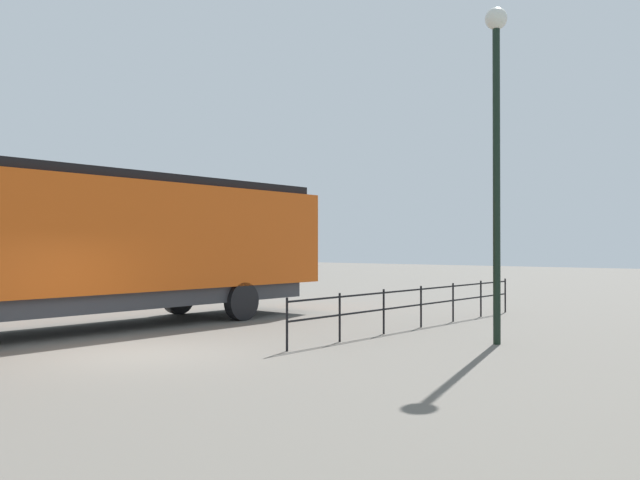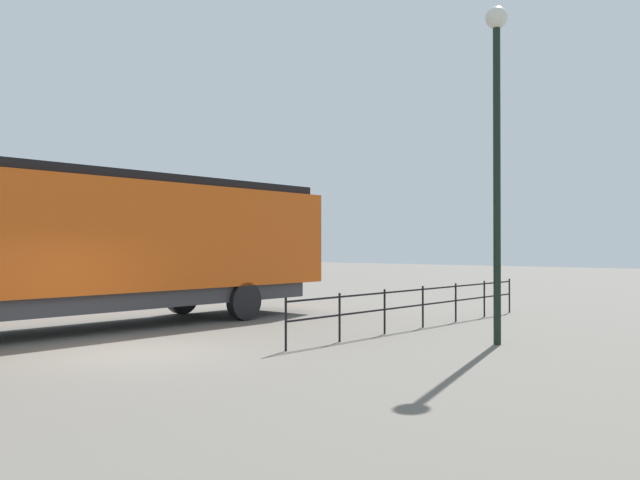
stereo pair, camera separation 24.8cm
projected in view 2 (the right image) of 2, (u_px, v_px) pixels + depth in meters
The scene contains 4 objects.
ground_plane at pixel (131, 353), 13.23m from camera, with size 120.00×120.00×0.00m, color #666059.
locomotive at pixel (47, 241), 16.19m from camera, with size 3.19×18.02×4.03m.
lamp_post at pixel (497, 119), 14.46m from camera, with size 0.48×0.48×7.36m.
platform_fence at pixel (423, 301), 17.45m from camera, with size 0.05×10.46×1.09m.
Camera 2 is at (11.51, -7.57, 2.14)m, focal length 37.34 mm.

